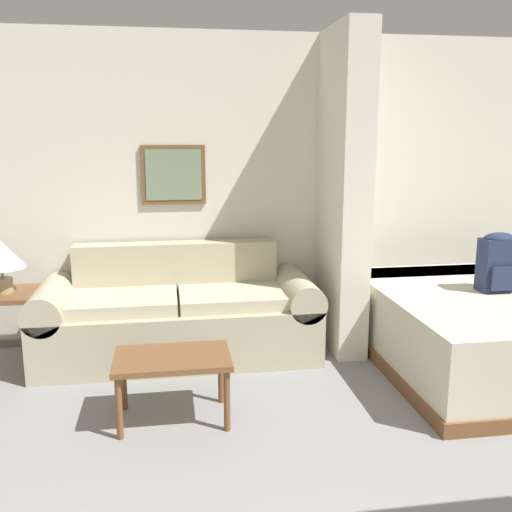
# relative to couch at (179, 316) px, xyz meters

# --- Properties ---
(wall_back) EXTENTS (6.97, 0.16, 2.60)m
(wall_back) POSITION_rel_couch_xyz_m (0.62, 0.48, 0.96)
(wall_back) COLOR silver
(wall_back) RESTS_ON ground_plane
(wall_partition_pillar) EXTENTS (0.24, 0.78, 2.60)m
(wall_partition_pillar) POSITION_rel_couch_xyz_m (1.36, 0.03, 0.97)
(wall_partition_pillar) COLOR silver
(wall_partition_pillar) RESTS_ON ground_plane
(couch) EXTENTS (2.23, 0.84, 0.88)m
(couch) POSITION_rel_couch_xyz_m (0.00, 0.00, 0.00)
(couch) COLOR #B7AD8E
(couch) RESTS_ON ground_plane
(coffee_table) EXTENTS (0.72, 0.46, 0.43)m
(coffee_table) POSITION_rel_couch_xyz_m (-0.06, -1.08, 0.04)
(coffee_table) COLOR brown
(coffee_table) RESTS_ON ground_plane
(side_table) EXTENTS (0.48, 0.48, 0.59)m
(side_table) POSITION_rel_couch_xyz_m (-1.31, -0.02, 0.17)
(side_table) COLOR brown
(side_table) RESTS_ON ground_plane
(table_lamp) EXTENTS (0.35, 0.35, 0.41)m
(table_lamp) POSITION_rel_couch_xyz_m (-1.31, -0.02, 0.54)
(table_lamp) COLOR tan
(table_lamp) RESTS_ON side_table
(bed) EXTENTS (1.86, 1.96, 0.60)m
(bed) POSITION_rel_couch_xyz_m (2.43, -0.59, -0.03)
(bed) COLOR brown
(bed) RESTS_ON ground_plane
(backpack) EXTENTS (0.26, 0.19, 0.45)m
(backpack) POSITION_rel_couch_xyz_m (2.40, -0.57, 0.50)
(backpack) COLOR #232D4C
(backpack) RESTS_ON bed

